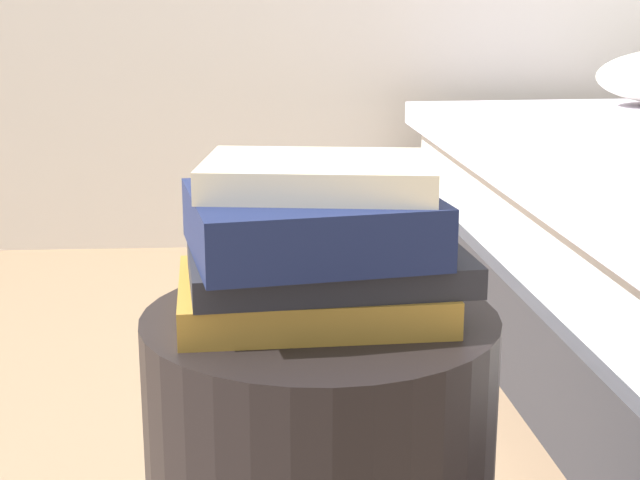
# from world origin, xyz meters

# --- Properties ---
(book_ochre) EXTENTS (0.28, 0.21, 0.04)m
(book_ochre) POSITION_xyz_m (-0.01, 0.01, 0.48)
(book_ochre) COLOR #B7842D
(book_ochre) RESTS_ON side_table
(book_charcoal) EXTENTS (0.29, 0.20, 0.03)m
(book_charcoal) POSITION_xyz_m (0.01, 0.00, 0.51)
(book_charcoal) COLOR #28282D
(book_charcoal) RESTS_ON book_ochre
(book_navy) EXTENTS (0.26, 0.24, 0.06)m
(book_navy) POSITION_xyz_m (-0.01, 0.00, 0.56)
(book_navy) COLOR #19234C
(book_navy) RESTS_ON book_charcoal
(book_cream) EXTENTS (0.24, 0.18, 0.03)m
(book_cream) POSITION_xyz_m (-0.00, 0.01, 0.60)
(book_cream) COLOR beige
(book_cream) RESTS_ON book_navy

